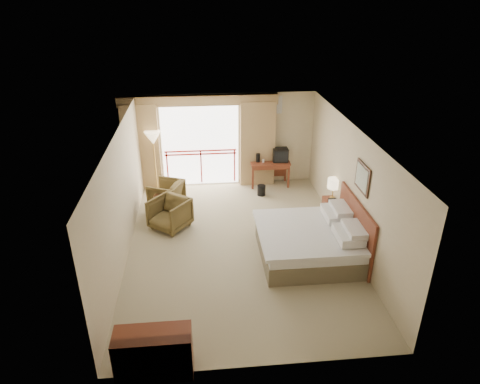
{
  "coord_description": "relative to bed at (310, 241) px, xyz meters",
  "views": [
    {
      "loc": [
        -0.8,
        -8.29,
        5.4
      ],
      "look_at": [
        0.06,
        0.4,
        1.16
      ],
      "focal_mm": 32.0,
      "sensor_mm": 36.0,
      "label": 1
    }
  ],
  "objects": [
    {
      "name": "coffee_maker",
      "position": [
        -0.64,
        3.78,
        0.5
      ],
      "size": [
        0.13,
        0.13,
        0.26
      ],
      "primitive_type": "cylinder",
      "rotation": [
        0.0,
        0.0,
        0.09
      ],
      "color": "black",
      "rests_on": "desk"
    },
    {
      "name": "wall_back",
      "position": [
        -1.5,
        4.1,
        0.97
      ],
      "size": [
        5.0,
        0.0,
        5.0
      ],
      "primitive_type": "plane",
      "rotation": [
        1.57,
        0.0,
        0.0
      ],
      "color": "#CAB890",
      "rests_on": "ground"
    },
    {
      "name": "valance",
      "position": [
        -2.3,
        3.98,
        2.17
      ],
      "size": [
        4.4,
        0.22,
        0.28
      ],
      "primitive_type": "cube",
      "color": "#94734B",
      "rests_on": "wall_back"
    },
    {
      "name": "wall_front",
      "position": [
        -1.5,
        -2.9,
        0.97
      ],
      "size": [
        5.0,
        0.0,
        5.0
      ],
      "primitive_type": "plane",
      "rotation": [
        -1.57,
        0.0,
        0.0
      ],
      "color": "#CAB890",
      "rests_on": "ground"
    },
    {
      "name": "phone",
      "position": [
        0.87,
        1.36,
        0.26
      ],
      "size": [
        0.2,
        0.16,
        0.09
      ],
      "primitive_type": "cube",
      "rotation": [
        0.0,
        0.0,
        -0.03
      ],
      "color": "black",
      "rests_on": "nightstand"
    },
    {
      "name": "book",
      "position": [
        -3.29,
        2.19,
        0.18
      ],
      "size": [
        0.27,
        0.28,
        0.02
      ],
      "primitive_type": "imported",
      "rotation": [
        0.0,
        0.0,
        0.69
      ],
      "color": "white",
      "rests_on": "side_table"
    },
    {
      "name": "framed_art",
      "position": [
        0.97,
        0.0,
        1.47
      ],
      "size": [
        0.04,
        0.72,
        0.6
      ],
      "color": "black",
      "rests_on": "wall_right"
    },
    {
      "name": "cup",
      "position": [
        -0.49,
        3.73,
        0.42
      ],
      "size": [
        0.08,
        0.08,
        0.09
      ],
      "primitive_type": "cylinder",
      "rotation": [
        0.0,
        0.0,
        0.26
      ],
      "color": "white",
      "rests_on": "desk"
    },
    {
      "name": "balcony_railing",
      "position": [
        -2.3,
        4.06,
        0.44
      ],
      "size": [
        2.09,
        0.03,
        1.02
      ],
      "color": "#B1180F",
      "rests_on": "wall_back"
    },
    {
      "name": "dresser",
      "position": [
        -3.13,
        -2.85,
        0.01
      ],
      "size": [
        1.16,
        0.49,
        0.77
      ],
      "rotation": [
        0.0,
        0.0,
        0.01
      ],
      "color": "#5E2416",
      "rests_on": "floor"
    },
    {
      "name": "side_table",
      "position": [
        -3.29,
        2.19,
        0.0
      ],
      "size": [
        0.51,
        0.51,
        0.55
      ],
      "rotation": [
        0.0,
        0.0,
        0.3
      ],
      "color": "black",
      "rests_on": "floor"
    },
    {
      "name": "bed",
      "position": [
        0.0,
        0.0,
        0.0
      ],
      "size": [
        2.13,
        2.06,
        0.97
      ],
      "color": "brown",
      "rests_on": "floor"
    },
    {
      "name": "armchair_near",
      "position": [
        -3.11,
        1.55,
        -0.38
      ],
      "size": [
        1.17,
        1.17,
        0.77
      ],
      "primitive_type": "imported",
      "rotation": [
        0.0,
        0.0,
        -0.67
      ],
      "color": "#4C3D1E",
      "rests_on": "floor"
    },
    {
      "name": "floor",
      "position": [
        -1.5,
        0.6,
        -0.38
      ],
      "size": [
        7.0,
        7.0,
        0.0
      ],
      "primitive_type": "plane",
      "color": "gray",
      "rests_on": "ground"
    },
    {
      "name": "desk",
      "position": [
        -0.29,
        3.83,
        0.21
      ],
      "size": [
        1.15,
        0.56,
        0.75
      ],
      "rotation": [
        0.0,
        0.0,
        -0.03
      ],
      "color": "#5E2416",
      "rests_on": "floor"
    },
    {
      "name": "hvac_vent",
      "position": [
        -0.2,
        4.07,
        1.97
      ],
      "size": [
        0.5,
        0.04,
        0.5
      ],
      "primitive_type": "cube",
      "color": "silver",
      "rests_on": "wall_back"
    },
    {
      "name": "wall_left",
      "position": [
        -4.0,
        0.6,
        0.97
      ],
      "size": [
        0.0,
        7.0,
        7.0
      ],
      "primitive_type": "plane",
      "rotation": [
        1.57,
        0.0,
        1.57
      ],
      "color": "#CAB890",
      "rests_on": "ground"
    },
    {
      "name": "wall_right",
      "position": [
        1.0,
        0.6,
        0.97
      ],
      "size": [
        0.0,
        7.0,
        7.0
      ],
      "primitive_type": "plane",
      "rotation": [
        1.57,
        0.0,
        -1.57
      ],
      "color": "#CAB890",
      "rests_on": "ground"
    },
    {
      "name": "balcony_door",
      "position": [
        -2.3,
        4.08,
        0.82
      ],
      "size": [
        2.4,
        0.0,
        2.4
      ],
      "primitive_type": "plane",
      "rotation": [
        1.57,
        0.0,
        0.0
      ],
      "color": "white",
      "rests_on": "wall_back"
    },
    {
      "name": "armchair_far",
      "position": [
        -3.25,
        2.67,
        -0.38
      ],
      "size": [
        1.05,
        1.03,
        0.73
      ],
      "primitive_type": "imported",
      "rotation": [
        0.0,
        0.0,
        -1.97
      ],
      "color": "#4C3D1E",
      "rests_on": "floor"
    },
    {
      "name": "tv",
      "position": [
        0.01,
        3.78,
        0.57
      ],
      "size": [
        0.43,
        0.35,
        0.39
      ],
      "rotation": [
        0.0,
        0.0,
        0.33
      ],
      "color": "black",
      "rests_on": "desk"
    },
    {
      "name": "ceiling",
      "position": [
        -1.5,
        0.6,
        2.32
      ],
      "size": [
        7.0,
        7.0,
        0.0
      ],
      "primitive_type": "plane",
      "rotation": [
        3.14,
        0.0,
        0.0
      ],
      "color": "white",
      "rests_on": "wall_back"
    },
    {
      "name": "headboard",
      "position": [
        0.96,
        0.0,
        0.27
      ],
      "size": [
        0.06,
        2.1,
        1.3
      ],
      "primitive_type": "cube",
      "color": "#5E2416",
      "rests_on": "wall_right"
    },
    {
      "name": "nightstand",
      "position": [
        0.92,
        1.51,
        -0.08
      ],
      "size": [
        0.42,
        0.5,
        0.59
      ],
      "primitive_type": "cube",
      "rotation": [
        0.0,
        0.0,
        -0.02
      ],
      "color": "#5E2416",
      "rests_on": "floor"
    },
    {
      "name": "curtain_left",
      "position": [
        -3.95,
        3.95,
        0.87
      ],
      "size": [
        1.0,
        0.26,
        2.5
      ],
      "primitive_type": "cube",
      "color": "#94734B",
      "rests_on": "wall_back"
    },
    {
      "name": "curtain_right",
      "position": [
        -0.65,
        3.95,
        0.87
      ],
      "size": [
        1.0,
        0.26,
        2.5
      ],
      "primitive_type": "cube",
      "color": "#94734B",
      "rests_on": "wall_back"
    },
    {
      "name": "wastebasket",
      "position": [
        -0.63,
        3.12,
        -0.23
      ],
      "size": [
        0.3,
        0.3,
        0.29
      ],
      "primitive_type": "cylinder",
      "rotation": [
        0.0,
        0.0,
        0.34
      ],
      "color": "black",
      "rests_on": "floor"
    },
    {
      "name": "floor_lamp",
      "position": [
        -3.59,
        3.72,
        1.16
      ],
      "size": [
        0.45,
        0.45,
        1.78
      ],
      "rotation": [
        0.0,
        0.0,
        0.07
      ],
      "color": "tan",
      "rests_on": "floor"
    },
    {
      "name": "table_lamp",
      "position": [
        0.92,
        1.56,
        0.62
      ],
      "size": [
        0.3,
        0.3,
        0.53
      ],
      "rotation": [
        0.0,
        0.0,
        0.24
      ],
      "color": "tan",
      "rests_on": "nightstand"
    }
  ]
}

